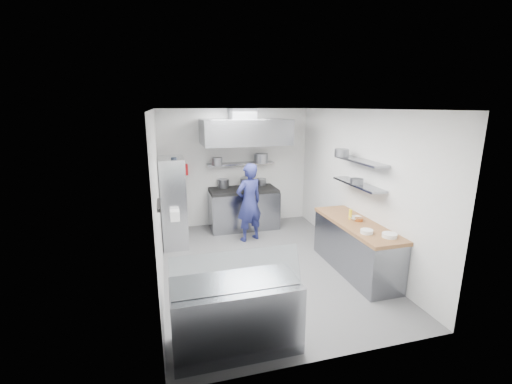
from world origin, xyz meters
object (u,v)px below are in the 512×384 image
object	(u,v)px
gas_range	(244,209)
display_case	(236,315)
wire_rack	(173,202)
chef	(249,202)

from	to	relation	value
gas_range	display_case	world-z (taller)	gas_range
gas_range	wire_rack	bearing A→B (deg)	-159.74
gas_range	chef	world-z (taller)	chef
chef	display_case	world-z (taller)	chef
wire_rack	display_case	bearing A→B (deg)	-80.77
chef	wire_rack	bearing A→B (deg)	-27.43
chef	display_case	size ratio (longest dim) A/B	1.13
gas_range	wire_rack	distance (m)	1.80
chef	display_case	distance (m)	3.47
wire_rack	display_case	xyz separation A→B (m)	(0.57, -3.50, -0.50)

